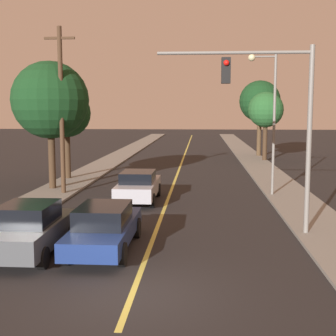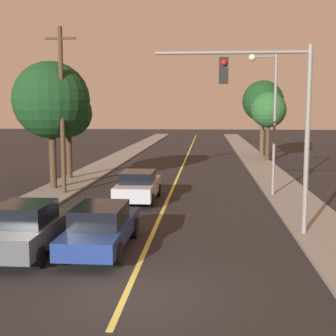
{
  "view_description": "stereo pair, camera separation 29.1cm",
  "coord_description": "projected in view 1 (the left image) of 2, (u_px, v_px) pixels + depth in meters",
  "views": [
    {
      "loc": [
        1.66,
        -10.91,
        4.5
      ],
      "look_at": [
        0.0,
        12.45,
        1.6
      ],
      "focal_mm": 50.0,
      "sensor_mm": 36.0,
      "label": 1
    },
    {
      "loc": [
        1.95,
        -10.89,
        4.5
      ],
      "look_at": [
        0.0,
        12.45,
        1.6
      ],
      "focal_mm": 50.0,
      "sensor_mm": 36.0,
      "label": 2
    }
  ],
  "objects": [
    {
      "name": "utility_pole_left",
      "position": [
        61.0,
        108.0,
        24.45
      ],
      "size": [
        1.6,
        0.24,
        8.67
      ],
      "color": "#422D1E",
      "rests_on": "ground"
    },
    {
      "name": "car_outer_lane_front",
      "position": [
        30.0,
        229.0,
        14.56
      ],
      "size": [
        1.9,
        4.29,
        1.65
      ],
      "color": "#474C51",
      "rests_on": "ground"
    },
    {
      "name": "car_near_lane_second",
      "position": [
        138.0,
        186.0,
        23.08
      ],
      "size": [
        1.91,
        4.79,
        1.53
      ],
      "color": "#A5A8B2",
      "rests_on": "ground"
    },
    {
      "name": "car_near_lane_front",
      "position": [
        105.0,
        227.0,
        15.0
      ],
      "size": [
        1.87,
        5.01,
        1.51
      ],
      "color": "navy",
      "rests_on": "ground"
    },
    {
      "name": "ground_plane",
      "position": [
        132.0,
        295.0,
        11.47
      ],
      "size": [
        200.0,
        200.0,
        0.0
      ],
      "primitive_type": "plane",
      "color": "black"
    },
    {
      "name": "tree_left_far",
      "position": [
        67.0,
        114.0,
        29.91
      ],
      "size": [
        3.07,
        3.07,
        5.72
      ],
      "color": "#3D2B1C",
      "rests_on": "ground"
    },
    {
      "name": "tree_right_near",
      "position": [
        266.0,
        110.0,
        40.86
      ],
      "size": [
        3.1,
        3.1,
        5.98
      ],
      "color": "#3D2B1C",
      "rests_on": "ground"
    },
    {
      "name": "streetlamp_right",
      "position": [
        268.0,
        106.0,
        24.0
      ],
      "size": [
        1.46,
        0.36,
        7.24
      ],
      "color": "slate",
      "rests_on": "ground"
    },
    {
      "name": "road_surface",
      "position": [
        184.0,
        155.0,
        47.11
      ],
      "size": [
        10.12,
        80.0,
        0.01
      ],
      "color": "black",
      "rests_on": "ground"
    },
    {
      "name": "traffic_signal_mast",
      "position": [
        275.0,
        107.0,
        16.4
      ],
      "size": [
        5.46,
        0.42,
        6.62
      ],
      "color": "slate",
      "rests_on": "ground"
    },
    {
      "name": "sidewalk_left",
      "position": [
        123.0,
        154.0,
        47.54
      ],
      "size": [
        2.5,
        80.0,
        0.12
      ],
      "color": "gray",
      "rests_on": "ground"
    },
    {
      "name": "tree_right_far",
      "position": [
        260.0,
        101.0,
        44.86
      ],
      "size": [
        3.94,
        3.94,
        7.22
      ],
      "color": "#4C3823",
      "rests_on": "ground"
    },
    {
      "name": "sidewalk_right",
      "position": [
        248.0,
        155.0,
        46.66
      ],
      "size": [
        2.5,
        80.0,
        0.12
      ],
      "color": "gray",
      "rests_on": "ground"
    },
    {
      "name": "tree_left_near",
      "position": [
        50.0,
        100.0,
        25.88
      ],
      "size": [
        4.28,
        4.28,
        7.08
      ],
      "color": "#3D2B1C",
      "rests_on": "ground"
    }
  ]
}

